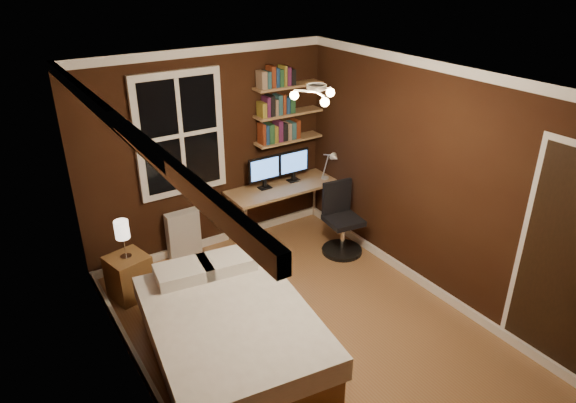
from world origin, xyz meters
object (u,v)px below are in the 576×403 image
bedside_lamp (123,239)px  desk (283,190)px  bed (230,333)px  nightstand (129,276)px  office_chair (341,227)px  desk_lamp (329,165)px  radiator (183,234)px  monitor_left (264,173)px  monitor_right (294,166)px

bedside_lamp → desk: size_ratio=0.29×
bed → nightstand: size_ratio=4.23×
office_chair → desk_lamp: bearing=75.3°
bedside_lamp → radiator: bearing=28.9°
bed → desk_lamp: desk_lamp is taller
radiator → monitor_left: (1.11, -0.11, 0.61)m
desk → monitor_right: monitor_right is taller
bed → monitor_right: bearing=51.3°
desk → desk_lamp: bearing=-15.5°
radiator → monitor_left: bearing=-5.8°
bed → desk: size_ratio=1.40×
monitor_left → office_chair: 1.19m
radiator → nightstand: bearing=-151.1°
desk → office_chair: office_chair is taller
bed → monitor_right: 2.69m
nightstand → monitor_left: (1.93, 0.34, 0.67)m
radiator → monitor_right: monitor_right is taller
bedside_lamp → desk_lamp: desk_lamp is taller
desk_lamp → office_chair: size_ratio=0.48×
nightstand → bedside_lamp: bearing=0.0°
radiator → monitor_left: size_ratio=1.37×
bedside_lamp → desk: bearing=7.0°
monitor_right → bed: bearing=-136.1°
nightstand → office_chair: 2.58m
bedside_lamp → radiator: 1.02m
bed → nightstand: bed is taller
radiator → desk: bearing=-8.0°
desk_lamp → bed: bearing=-145.5°
nightstand → monitor_left: bearing=-3.5°
monitor_left → desk: bearing=-17.9°
monitor_left → desk_lamp: 0.88m
monitor_left → monitor_right: 0.44m
nightstand → desk_lamp: desk_lamp is taller
nightstand → bedside_lamp: 0.46m
bed → radiator: 1.96m
nightstand → monitor_right: monitor_right is taller
nightstand → desk: desk is taller
bed → desk: 2.44m
bedside_lamp → desk_lamp: (2.77, 0.10, 0.22)m
bed → radiator: bearing=87.5°
radiator → bed: bearing=-99.9°
radiator → monitor_right: size_ratio=1.37×
radiator → monitor_right: bearing=-4.2°
nightstand → desk_lamp: size_ratio=1.12×
bed → monitor_left: size_ratio=4.67×
nightstand → bedside_lamp: size_ratio=1.13×
monitor_right → office_chair: bearing=-78.9°
bedside_lamp → monitor_right: monitor_right is taller
desk → monitor_left: 0.37m
nightstand → radiator: 0.94m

